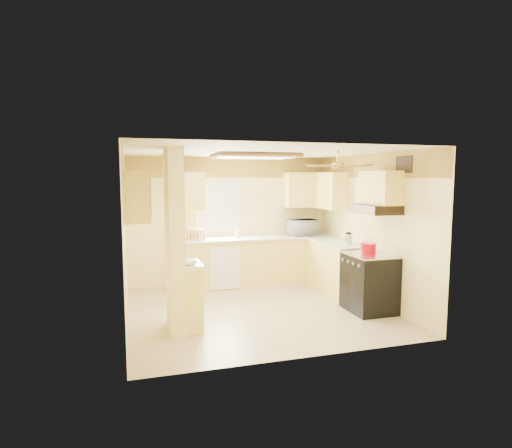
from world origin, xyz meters
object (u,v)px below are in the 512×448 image
object	(u,v)px
stove	(369,282)
dutch_oven	(368,248)
microwave	(303,227)
kettle	(348,239)
bowl	(190,263)

from	to	relation	value
stove	dutch_oven	bearing A→B (deg)	98.52
microwave	kettle	bearing A→B (deg)	95.70
microwave	bowl	distance (m)	3.47
dutch_oven	kettle	bearing A→B (deg)	84.99
stove	microwave	distance (m)	2.25
microwave	bowl	bearing A→B (deg)	34.47
kettle	microwave	bearing A→B (deg)	102.58
stove	bowl	bearing A→B (deg)	-177.01
stove	dutch_oven	distance (m)	0.54
stove	kettle	size ratio (longest dim) A/B	4.20
bowl	dutch_oven	world-z (taller)	dutch_oven
stove	kettle	bearing A→B (deg)	85.77
microwave	dutch_oven	distance (m)	2.11
kettle	dutch_oven	bearing A→B (deg)	-95.01
bowl	stove	bearing A→B (deg)	2.99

